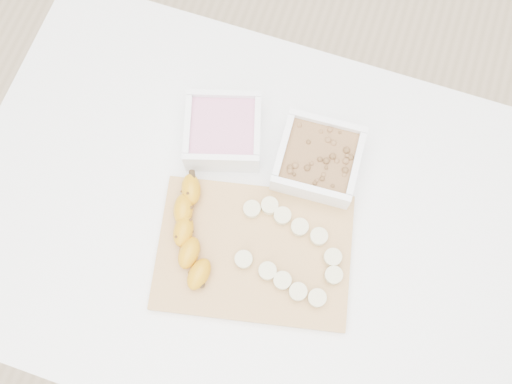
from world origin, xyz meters
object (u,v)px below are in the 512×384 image
(bowl_yogurt, at_px, (223,131))
(cutting_board, at_px, (254,252))
(table, at_px, (251,231))
(bowl_granola, at_px, (318,160))
(banana, at_px, (191,234))

(bowl_yogurt, xyz_separation_m, cutting_board, (0.12, -0.18, -0.02))
(cutting_board, bearing_deg, table, 114.55)
(bowl_yogurt, height_order, cutting_board, bowl_yogurt)
(bowl_yogurt, distance_m, bowl_granola, 0.17)
(banana, bearing_deg, bowl_granola, 35.72)
(bowl_yogurt, bearing_deg, table, -53.72)
(banana, bearing_deg, cutting_board, -9.36)
(bowl_granola, bearing_deg, banana, -130.24)
(banana, bearing_deg, table, 24.19)
(table, distance_m, bowl_granola, 0.20)
(table, height_order, cutting_board, cutting_board)
(bowl_yogurt, bearing_deg, banana, -86.53)
(table, relative_size, bowl_granola, 7.00)
(bowl_granola, height_order, cutting_board, bowl_granola)
(bowl_granola, bearing_deg, table, -122.31)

